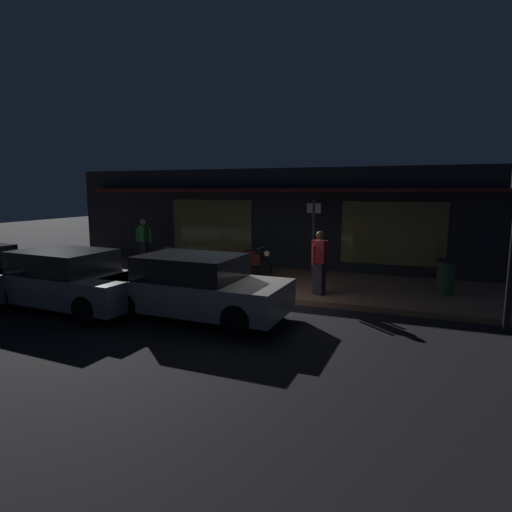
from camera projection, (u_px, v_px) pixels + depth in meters
The scene contains 11 objects.
ground_plane at pixel (235, 310), 10.20m from camera, with size 60.00×60.00×0.00m, color black.
sidewalk_slab at pixel (276, 282), 12.94m from camera, with size 18.00×4.00×0.15m, color #8C6047.
storefront_building at pixel (306, 219), 15.79m from camera, with size 18.00×3.30×3.60m.
motorcycle at pixel (247, 261), 13.29m from camera, with size 1.70×0.55×0.97m.
bicycle_parked at pixel (174, 262), 14.02m from camera, with size 1.66×0.42×0.91m.
person_photographer at pixel (144, 240), 15.58m from camera, with size 0.62×0.41×1.67m.
person_bystander at pixel (320, 261), 11.00m from camera, with size 0.43×0.60×1.67m.
sign_post at pixel (313, 233), 13.31m from camera, with size 0.44×0.09×2.40m.
trash_bin at pixel (446, 276), 11.10m from camera, with size 0.48×0.48×0.93m.
parked_car_far at pixel (68, 280), 10.32m from camera, with size 4.20×2.00×1.42m.
parked_car_across at pixel (195, 287), 9.58m from camera, with size 4.13×1.85×1.42m.
Camera 1 is at (4.07, -9.00, 2.87)m, focal length 29.81 mm.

